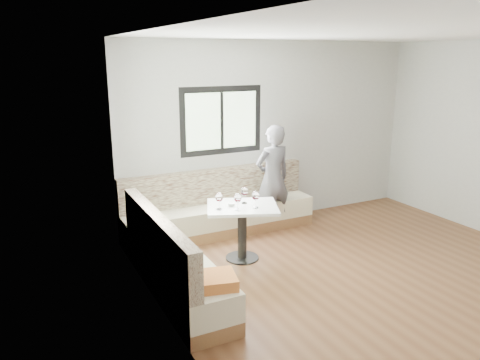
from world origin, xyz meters
TOP-DOWN VIEW (x-y plane):
  - room at (-0.08, 0.08)m, footprint 5.01×5.01m
  - banquette at (-1.59, 1.62)m, footprint 2.90×2.80m
  - table at (-1.17, 1.30)m, footprint 1.08×0.97m
  - person at (-0.26, 2.08)m, footprint 0.60×0.41m
  - olive_ramekin at (-1.29, 1.37)m, footprint 0.09×0.09m
  - wine_glass_a at (-1.49, 1.29)m, footprint 0.10×0.10m
  - wine_glass_b at (-1.30, 1.16)m, footprint 0.10×0.10m
  - wine_glass_c at (-1.06, 1.15)m, footprint 0.10×0.10m
  - wine_glass_d at (-1.10, 1.37)m, footprint 0.10×0.10m

SIDE VIEW (x-z plane):
  - banquette at x=-1.59m, z-range -0.14..0.81m
  - table at x=-1.17m, z-range 0.18..0.91m
  - olive_ramekin at x=-1.29m, z-range 0.73..0.76m
  - person at x=-0.26m, z-range 0.00..1.60m
  - wine_glass_a at x=-1.49m, z-range 0.77..0.99m
  - wine_glass_b at x=-1.30m, z-range 0.77..0.99m
  - wine_glass_c at x=-1.06m, z-range 0.77..0.99m
  - wine_glass_d at x=-1.10m, z-range 0.77..0.99m
  - room at x=-0.08m, z-range 0.01..2.82m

